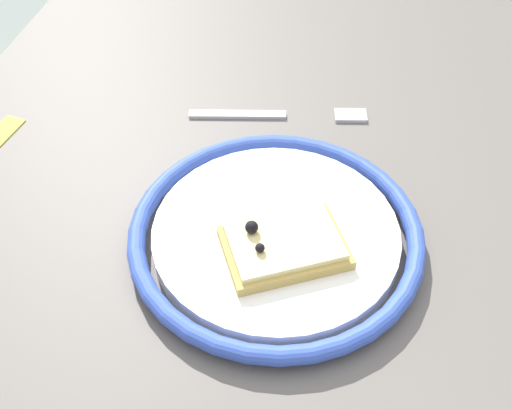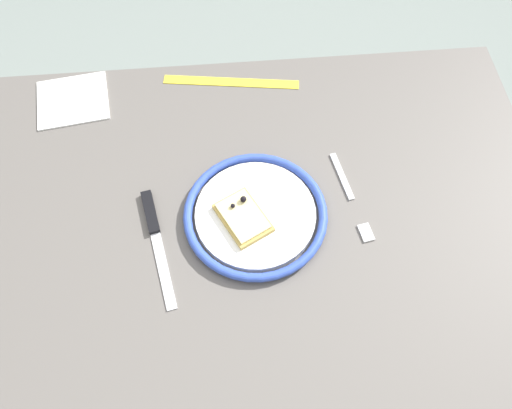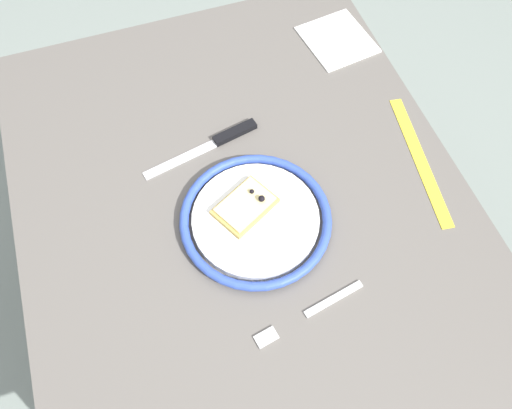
{
  "view_description": "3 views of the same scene",
  "coord_description": "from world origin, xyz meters",
  "views": [
    {
      "loc": [
        0.37,
        0.05,
        1.14
      ],
      "look_at": [
        -0.01,
        -0.03,
        0.73
      ],
      "focal_mm": 43.47,
      "sensor_mm": 36.0,
      "label": 1
    },
    {
      "loc": [
        0.04,
        0.43,
        1.54
      ],
      "look_at": [
        0.0,
        -0.02,
        0.72
      ],
      "focal_mm": 35.16,
      "sensor_mm": 36.0,
      "label": 2
    },
    {
      "loc": [
        -0.38,
        0.13,
        1.51
      ],
      "look_at": [
        0.03,
        -0.01,
        0.73
      ],
      "focal_mm": 35.68,
      "sensor_mm": 36.0,
      "label": 3
    }
  ],
  "objects": [
    {
      "name": "ground_plane",
      "position": [
        0.0,
        0.0,
        0.0
      ],
      "size": [
        6.0,
        6.0,
        0.0
      ],
      "primitive_type": "plane",
      "color": "gray"
    },
    {
      "name": "dining_table",
      "position": [
        0.0,
        0.0,
        0.62
      ],
      "size": [
        1.13,
        0.81,
        0.7
      ],
      "color": "#5B5651",
      "rests_on": "ground_plane"
    },
    {
      "name": "plate",
      "position": [
        0.01,
        -0.01,
        0.71
      ],
      "size": [
        0.27,
        0.27,
        0.02
      ],
      "color": "white",
      "rests_on": "dining_table"
    },
    {
      "name": "pizza_slice_near",
      "position": [
        0.03,
        0.01,
        0.73
      ],
      "size": [
        0.11,
        0.13,
        0.03
      ],
      "color": "tan",
      "rests_on": "plate"
    },
    {
      "name": "knife",
      "position": [
        0.2,
        0.0,
        0.71
      ],
      "size": [
        0.07,
        0.24,
        0.01
      ],
      "color": "silver",
      "rests_on": "dining_table"
    },
    {
      "name": "fork",
      "position": [
        -0.18,
        -0.03,
        0.7
      ],
      "size": [
        0.05,
        0.2,
        0.0
      ],
      "color": "#BCBCBC",
      "rests_on": "dining_table"
    },
    {
      "name": "measuring_tape",
      "position": [
        0.03,
        -0.35,
        0.7
      ],
      "size": [
        0.3,
        0.07,
        0.0
      ],
      "primitive_type": "cube",
      "rotation": [
        0.0,
        0.0,
        -0.14
      ],
      "color": "yellow",
      "rests_on": "dining_table"
    },
    {
      "name": "napkin",
      "position": [
        0.38,
        -0.32,
        0.7
      ],
      "size": [
        0.17,
        0.15,
        0.0
      ],
      "primitive_type": "cube",
      "rotation": [
        0.0,
        0.0,
        0.14
      ],
      "color": "white",
      "rests_on": "dining_table"
    }
  ]
}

